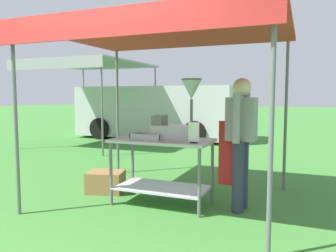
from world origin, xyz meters
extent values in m
plane|color=#3D7F33|center=(0.00, 6.00, 0.00)|extent=(70.00, 70.00, 0.00)
cylinder|color=slate|center=(-1.12, -0.13, 1.10)|extent=(0.04, 0.04, 2.19)
cylinder|color=slate|center=(1.72, -0.13, 1.10)|extent=(0.04, 0.04, 2.19)
cylinder|color=slate|center=(-1.12, 2.15, 1.10)|extent=(0.04, 0.04, 2.19)
cylinder|color=slate|center=(1.72, 2.15, 1.10)|extent=(0.04, 0.04, 2.19)
cube|color=red|center=(0.30, 1.01, 2.22)|extent=(3.04, 2.48, 0.05)
cube|color=red|center=(0.30, -0.22, 2.08)|extent=(3.04, 0.02, 0.24)
cube|color=#B7B7BC|center=(0.30, 0.86, 0.83)|extent=(1.27, 0.68, 0.04)
cube|color=#B7B7BC|center=(0.30, 0.86, 0.22)|extent=(1.17, 0.62, 0.02)
cylinder|color=slate|center=(-0.29, 0.57, 0.41)|extent=(0.04, 0.04, 0.81)
cylinder|color=slate|center=(0.88, 0.57, 0.41)|extent=(0.04, 0.04, 0.81)
cylinder|color=slate|center=(-0.29, 1.15, 0.41)|extent=(0.04, 0.04, 0.81)
cylinder|color=slate|center=(0.88, 1.15, 0.41)|extent=(0.04, 0.04, 0.81)
cube|color=#B7B7BC|center=(0.13, 0.82, 0.85)|extent=(0.43, 0.28, 0.01)
cube|color=#B7B7BC|center=(0.13, 0.69, 0.89)|extent=(0.43, 0.01, 0.06)
cube|color=#B7B7BC|center=(0.13, 0.95, 0.89)|extent=(0.43, 0.01, 0.06)
cube|color=#B7B7BC|center=(-0.07, 0.82, 0.89)|extent=(0.01, 0.28, 0.06)
cube|color=#B7B7BC|center=(0.34, 0.82, 0.89)|extent=(0.01, 0.28, 0.06)
torus|color=gold|center=(0.28, 0.82, 0.87)|extent=(0.09, 0.09, 0.02)
torus|color=gold|center=(0.20, 0.81, 0.87)|extent=(0.09, 0.09, 0.02)
torus|color=gold|center=(0.02, 0.90, 0.87)|extent=(0.08, 0.08, 0.02)
torus|color=gold|center=(0.23, 0.74, 0.87)|extent=(0.09, 0.09, 0.02)
torus|color=gold|center=(0.08, 0.80, 0.87)|extent=(0.09, 0.09, 0.02)
torus|color=gold|center=(0.16, 0.75, 0.87)|extent=(0.09, 0.09, 0.02)
torus|color=gold|center=(0.01, 0.80, 0.87)|extent=(0.07, 0.07, 0.02)
torus|color=gold|center=(0.13, 0.87, 0.87)|extent=(0.07, 0.07, 0.02)
torus|color=gold|center=(0.24, 0.90, 0.87)|extent=(0.09, 0.09, 0.02)
torus|color=gold|center=(0.29, 0.87, 0.87)|extent=(0.09, 0.09, 0.02)
torus|color=gold|center=(-0.01, 0.74, 0.87)|extent=(0.09, 0.09, 0.02)
torus|color=gold|center=(0.06, 0.74, 0.87)|extent=(0.09, 0.09, 0.02)
cube|color=#B7B7BC|center=(0.46, 0.90, 0.94)|extent=(0.56, 0.28, 0.18)
cube|color=slate|center=(0.25, 0.90, 1.09)|extent=(0.14, 0.22, 0.12)
cylinder|color=slate|center=(0.68, 0.90, 1.19)|extent=(0.04, 0.04, 0.33)
cone|color=#B7B7BC|center=(0.68, 0.90, 1.47)|extent=(0.24, 0.24, 0.23)
cylinder|color=slate|center=(0.68, 0.90, 1.60)|extent=(0.25, 0.25, 0.02)
cube|color=black|center=(0.78, 0.67, 0.86)|extent=(0.08, 0.05, 0.02)
cube|color=white|center=(0.78, 0.67, 0.98)|extent=(0.13, 0.01, 0.23)
cylinder|color=#2D3347|center=(1.26, 0.92, 0.43)|extent=(0.14, 0.14, 0.86)
cylinder|color=#2D3347|center=(1.28, 1.12, 0.43)|extent=(0.14, 0.14, 0.86)
cube|color=gray|center=(1.27, 1.02, 1.12)|extent=(0.36, 0.25, 0.52)
cube|color=red|center=(1.15, 1.03, 0.69)|extent=(0.32, 0.05, 0.80)
cylinder|color=gray|center=(1.25, 0.80, 1.15)|extent=(0.10, 0.10, 0.58)
cylinder|color=gray|center=(1.29, 1.23, 1.15)|extent=(0.10, 0.10, 0.58)
sphere|color=beige|center=(1.27, 1.02, 1.50)|extent=(0.22, 0.22, 0.22)
cube|color=olive|center=(-0.67, 1.03, 0.15)|extent=(0.59, 0.49, 0.30)
cube|color=#BCBCC1|center=(-2.51, 7.01, 0.89)|extent=(5.16, 1.91, 1.60)
cube|color=#1E2833|center=(-4.53, 7.01, 1.29)|extent=(0.10, 1.62, 0.70)
cylinder|color=black|center=(-4.12, 6.08, 0.34)|extent=(0.68, 0.24, 0.68)
cylinder|color=black|center=(-4.11, 7.94, 0.34)|extent=(0.68, 0.24, 0.68)
cylinder|color=black|center=(-0.92, 6.07, 0.34)|extent=(0.68, 0.24, 0.68)
cylinder|color=black|center=(-0.91, 7.93, 0.34)|extent=(0.68, 0.24, 0.68)
cylinder|color=slate|center=(-5.03, 3.52, 1.13)|extent=(0.04, 0.04, 2.27)
cylinder|color=slate|center=(-2.35, 3.52, 1.13)|extent=(0.04, 0.04, 2.27)
cylinder|color=slate|center=(-5.03, 6.48, 1.13)|extent=(0.04, 0.04, 2.27)
cylinder|color=slate|center=(-2.35, 6.48, 1.13)|extent=(0.04, 0.04, 2.27)
cube|color=#939399|center=(-3.69, 5.00, 2.29)|extent=(2.89, 3.17, 0.05)
cube|color=#939399|center=(-3.69, 3.43, 2.16)|extent=(2.89, 0.02, 0.24)
camera|label=1|loc=(1.97, -3.03, 1.40)|focal=35.74mm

